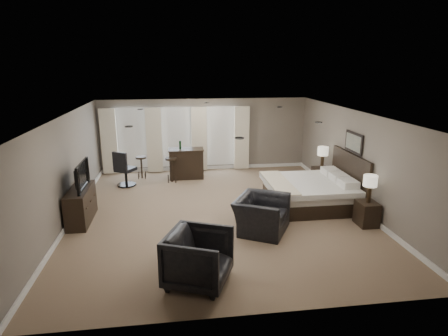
{
  "coord_description": "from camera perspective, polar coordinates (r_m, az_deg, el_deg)",
  "views": [
    {
      "loc": [
        -1.11,
        -9.18,
        3.81
      ],
      "look_at": [
        0.2,
        0.4,
        1.1
      ],
      "focal_mm": 30.0,
      "sensor_mm": 36.0,
      "label": 1
    }
  ],
  "objects": [
    {
      "name": "lamp_far",
      "position": [
        12.06,
        14.78,
        1.55
      ],
      "size": [
        0.33,
        0.33,
        0.68
      ],
      "primitive_type": "cube",
      "color": "beige",
      "rests_on": "nightstand_far"
    },
    {
      "name": "armchair_far",
      "position": [
        6.78,
        -3.9,
        -13.19
      ],
      "size": [
        1.32,
        1.35,
        1.08
      ],
      "primitive_type": "imported",
      "rotation": [
        0.0,
        0.0,
        1.17
      ],
      "color": "black",
      "rests_on": "ground"
    },
    {
      "name": "dresser",
      "position": [
        9.96,
        -20.96,
        -5.28
      ],
      "size": [
        0.47,
        1.46,
        0.85
      ],
      "primitive_type": "cube",
      "color": "black",
      "rests_on": "ground"
    },
    {
      "name": "room",
      "position": [
        9.58,
        -0.86,
        0.47
      ],
      "size": [
        7.6,
        8.6,
        2.64
      ],
      "color": "#7C664F",
      "rests_on": "ground"
    },
    {
      "name": "nightstand_far",
      "position": [
        12.23,
        14.57,
        -1.45
      ],
      "size": [
        0.48,
        0.58,
        0.64
      ],
      "primitive_type": "cube",
      "color": "black",
      "rests_on": "ground"
    },
    {
      "name": "tv",
      "position": [
        9.8,
        -21.24,
        -2.54
      ],
      "size": [
        0.67,
        1.16,
        0.15
      ],
      "primitive_type": "imported",
      "rotation": [
        0.0,
        0.0,
        1.57
      ],
      "color": "black",
      "rests_on": "dresser"
    },
    {
      "name": "window_bay",
      "position": [
        13.54,
        -7.2,
        4.43
      ],
      "size": [
        5.25,
        0.2,
        2.3
      ],
      "color": "silver",
      "rests_on": "room"
    },
    {
      "name": "nightstand_near",
      "position": [
        9.77,
        20.93,
        -6.5
      ],
      "size": [
        0.44,
        0.54,
        0.59
      ],
      "primitive_type": "cube",
      "color": "black",
      "rests_on": "ground"
    },
    {
      "name": "wall_art",
      "position": [
        10.7,
        19.12,
        3.7
      ],
      "size": [
        0.04,
        0.96,
        0.56
      ],
      "primitive_type": "cube",
      "color": "slate",
      "rests_on": "room"
    },
    {
      "name": "bar_counter",
      "position": [
        12.84,
        -5.77,
        0.71
      ],
      "size": [
        1.18,
        0.61,
        1.03
      ],
      "primitive_type": "cube",
      "color": "black",
      "rests_on": "ground"
    },
    {
      "name": "bar_stool_left",
      "position": [
        13.08,
        -12.45,
        0.08
      ],
      "size": [
        0.37,
        0.37,
        0.76
      ],
      "primitive_type": "cube",
      "rotation": [
        0.0,
        0.0,
        -0.03
      ],
      "color": "black",
      "rests_on": "ground"
    },
    {
      "name": "desk_chair",
      "position": [
        12.34,
        -14.78,
        -0.05
      ],
      "size": [
        0.81,
        0.81,
        1.16
      ],
      "primitive_type": "cube",
      "rotation": [
        0.0,
        0.0,
        2.59
      ],
      "color": "black",
      "rests_on": "ground"
    },
    {
      "name": "armchair_near",
      "position": [
        8.79,
        5.76,
        -6.19
      ],
      "size": [
        1.33,
        1.5,
        1.1
      ],
      "primitive_type": "imported",
      "rotation": [
        0.0,
        0.0,
        1.06
      ],
      "color": "black",
      "rests_on": "ground"
    },
    {
      "name": "bar_stool_right",
      "position": [
        12.49,
        -7.98,
        -0.28
      ],
      "size": [
        0.51,
        0.51,
        0.82
      ],
      "primitive_type": "cube",
      "rotation": [
        0.0,
        0.0,
        -0.39
      ],
      "color": "black",
      "rests_on": "ground"
    },
    {
      "name": "bed",
      "position": [
        10.5,
        13.16,
        -1.84
      ],
      "size": [
        2.28,
        2.17,
        1.45
      ],
      "primitive_type": "cube",
      "color": "silver",
      "rests_on": "ground"
    },
    {
      "name": "lamp_near",
      "position": [
        9.57,
        21.29,
        -2.99
      ],
      "size": [
        0.33,
        0.33,
        0.67
      ],
      "primitive_type": "cube",
      "color": "beige",
      "rests_on": "nightstand_near"
    }
  ]
}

